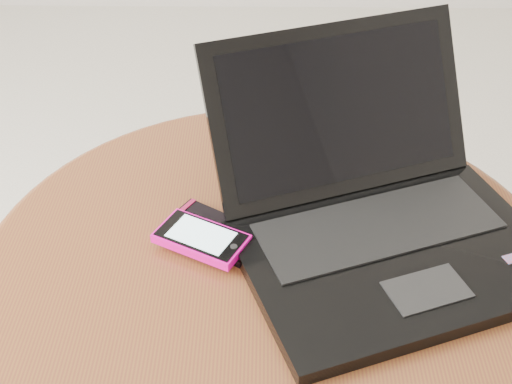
{
  "coord_description": "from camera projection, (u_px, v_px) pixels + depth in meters",
  "views": [
    {
      "loc": [
        -0.07,
        -0.63,
        1.11
      ],
      "look_at": [
        -0.08,
        0.01,
        0.62
      ],
      "focal_mm": 48.44,
      "sensor_mm": 36.0,
      "label": 1
    }
  ],
  "objects": [
    {
      "name": "phone_black",
      "position": [
        214.0,
        232.0,
        0.84
      ],
      "size": [
        0.13,
        0.12,
        0.01
      ],
      "color": "black",
      "rests_on": "table"
    },
    {
      "name": "table",
      "position": [
        270.0,
        327.0,
        0.88
      ],
      "size": [
        0.7,
        0.7,
        0.56
      ],
      "color": "#512517",
      "rests_on": "ground"
    },
    {
      "name": "phone_pink",
      "position": [
        201.0,
        238.0,
        0.81
      ],
      "size": [
        0.12,
        0.1,
        0.01
      ],
      "color": "#F8069D",
      "rests_on": "phone_black"
    },
    {
      "name": "laptop",
      "position": [
        379.0,
        212.0,
        0.81
      ],
      "size": [
        0.44,
        0.45,
        0.2
      ],
      "color": "black",
      "rests_on": "table"
    }
  ]
}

